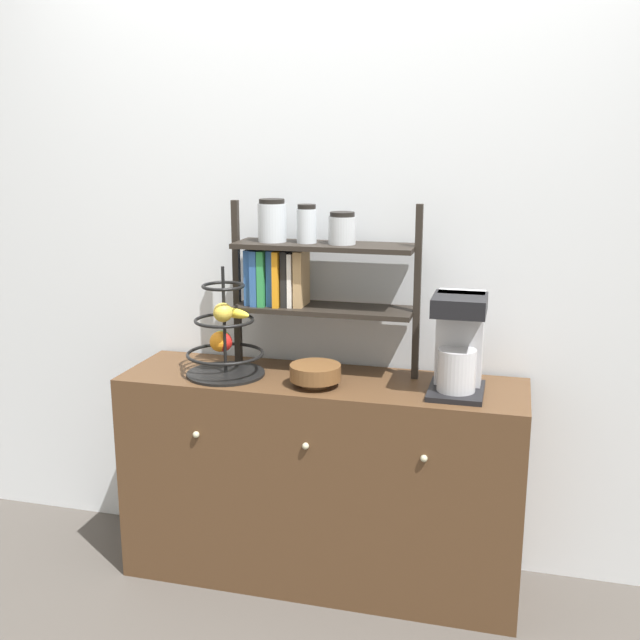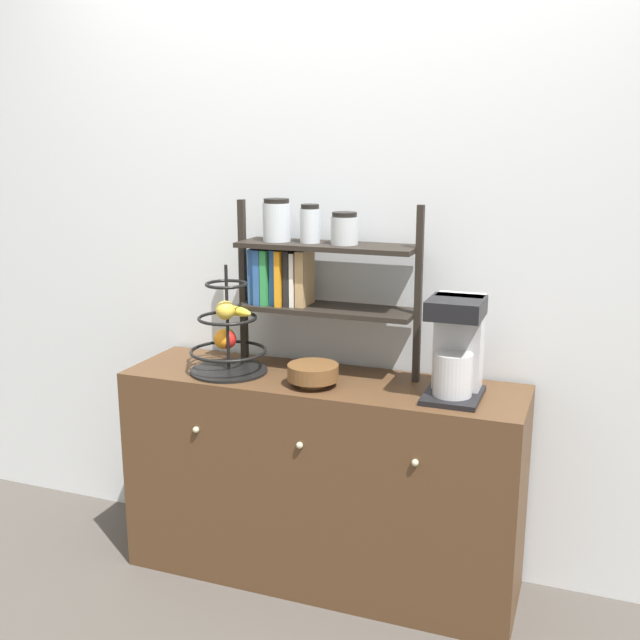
{
  "view_description": "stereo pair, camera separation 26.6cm",
  "coord_description": "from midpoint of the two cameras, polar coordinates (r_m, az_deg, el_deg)",
  "views": [
    {
      "loc": [
        0.65,
        -2.3,
        1.63
      ],
      "look_at": [
        -0.0,
        0.2,
        1.01
      ],
      "focal_mm": 42.0,
      "sensor_mm": 36.0,
      "label": 1
    },
    {
      "loc": [
        0.91,
        -2.22,
        1.63
      ],
      "look_at": [
        -0.0,
        0.2,
        1.01
      ],
      "focal_mm": 42.0,
      "sensor_mm": 36.0,
      "label": 2
    }
  ],
  "objects": [
    {
      "name": "wooden_bowl",
      "position": [
        2.63,
        2.46,
        -4.13
      ],
      "size": [
        0.18,
        0.18,
        0.08
      ],
      "color": "brown",
      "rests_on": "sideboard"
    },
    {
      "name": "wall_back",
      "position": [
        2.84,
        4.56,
        6.72
      ],
      "size": [
        7.0,
        0.05,
        2.6
      ],
      "primitive_type": "cube",
      "color": "silver",
      "rests_on": "ground_plane"
    },
    {
      "name": "shelf_hutch",
      "position": [
        2.75,
        1.53,
        4.2
      ],
      "size": [
        0.7,
        0.2,
        0.64
      ],
      "color": "black",
      "rests_on": "sideboard"
    },
    {
      "name": "coffee_maker",
      "position": [
        2.56,
        13.3,
        -2.03
      ],
      "size": [
        0.19,
        0.24,
        0.34
      ],
      "color": "black",
      "rests_on": "sideboard"
    },
    {
      "name": "fruit_stand",
      "position": [
        2.78,
        -4.36,
        -1.39
      ],
      "size": [
        0.29,
        0.29,
        0.41
      ],
      "color": "black",
      "rests_on": "sideboard"
    },
    {
      "name": "ground_plane",
      "position": [
        2.89,
        1.37,
        -20.86
      ],
      "size": [
        12.0,
        12.0,
        0.0
      ],
      "primitive_type": "plane",
      "color": "#47423D"
    },
    {
      "name": "sideboard",
      "position": [
        2.86,
        2.8,
        -12.12
      ],
      "size": [
        1.47,
        0.43,
        0.79
      ],
      "color": "#4C331E",
      "rests_on": "ground_plane"
    }
  ]
}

